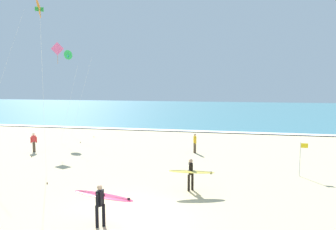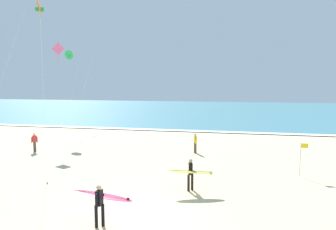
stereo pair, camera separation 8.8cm
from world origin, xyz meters
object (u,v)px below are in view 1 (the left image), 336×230
Objects in this scene: kite_diamond_rose_far at (58,52)px; surfer_trailing at (102,199)px; kite_delta_amber_high at (39,7)px; surfer_lead at (191,172)px; lifeguard_flag at (301,156)px; kite_delta_emerald_near at (69,55)px; bystander_yellow_top at (195,143)px; bystander_red_top at (34,142)px.

surfer_trailing is at bearing -53.90° from kite_diamond_rose_far.
kite_delta_amber_high reaches higher than surfer_trailing.
lifeguard_flag is at bearing 32.93° from surfer_lead.
kite_delta_emerald_near is 0.85× the size of kite_delta_amber_high.
surfer_lead is 12.71m from kite_delta_amber_high.
kite_delta_amber_high reaches higher than bystander_yellow_top.
kite_delta_emerald_near is at bearing 159.90° from bystander_yellow_top.
kite_delta_emerald_near reaches higher than bystander_yellow_top.
surfer_trailing reaches higher than bystander_red_top.
kite_delta_amber_high is 11.80m from bystander_red_top.
lifeguard_flag is (6.16, 3.99, 0.22)m from surfer_lead.
kite_delta_emerald_near is 3.61m from kite_diamond_rose_far.
surfer_lead is 1.55× the size of bystander_yellow_top.
kite_diamond_rose_far is (-10.85, 14.89, 7.46)m from surfer_trailing.
kite_diamond_rose_far is at bearing 116.63° from kite_delta_amber_high.
kite_delta_amber_high is 6.72× the size of bystander_yellow_top.
kite_delta_emerald_near reaches higher than surfer_lead.
surfer_trailing is at bearing -137.45° from lifeguard_flag.
surfer_trailing is 12.00m from kite_delta_amber_high.
lifeguard_flag is (15.16, 3.10, -8.71)m from kite_delta_amber_high.
surfer_lead is 1.17× the size of lifeguard_flag.
surfer_trailing reaches higher than bystander_yellow_top.
bystander_yellow_top is (8.15, 8.00, -9.17)m from kite_delta_amber_high.
surfer_lead is 0.27× the size of kite_delta_emerald_near.
lifeguard_flag reaches higher than surfer_lead.
bystander_red_top is at bearing 172.86° from lifeguard_flag.
surfer_trailing is 1.20× the size of lifeguard_flag.
kite_delta_amber_high is at bearing -66.22° from kite_delta_emerald_near.
surfer_lead is 8.94m from bystander_yellow_top.
surfer_trailing is 15.41m from bystander_red_top.
surfer_trailing is 0.24× the size of kite_delta_amber_high.
kite_delta_amber_high is at bearing 174.36° from surfer_lead.
lifeguard_flag reaches higher than bystander_red_top.
lifeguard_flag is (9.13, 8.38, 0.21)m from surfer_trailing.
kite_delta_amber_high is at bearing 138.84° from surfer_trailing.
surfer_lead is at bearing 55.93° from surfer_trailing.
surfer_trailing is 13.45m from bystander_yellow_top.
surfer_trailing is 0.28× the size of kite_delta_emerald_near.
kite_diamond_rose_far is at bearing 142.78° from surfer_lead.
surfer_trailing is 12.39m from lifeguard_flag.
kite_diamond_rose_far reaches higher than bystander_red_top.
surfer_lead is 15.31m from bystander_red_top.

